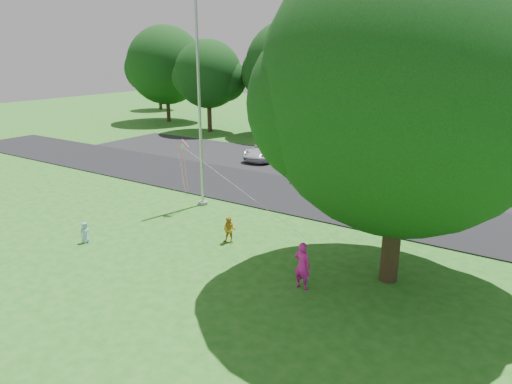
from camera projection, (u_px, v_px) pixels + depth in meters
The scene contains 14 objects.
ground at pixel (191, 255), 17.79m from camera, with size 120.00×120.00×0.00m, color #256B1C.
park_road at pixel (299, 195), 24.98m from camera, with size 60.00×6.00×0.06m, color black.
parking_strip at pixel (345, 171), 30.17m from camera, with size 42.00×7.00×0.06m, color black.
flagpole at pixel (200, 124), 22.39m from camera, with size 0.50×0.50×10.00m.
street_lamp at pixel (318, 119), 27.23m from camera, with size 1.71×0.54×6.16m.
trash_can at pixel (341, 173), 27.65m from camera, with size 0.62×0.62×0.99m.
big_tree at pixel (401, 97), 14.00m from camera, with size 9.71×9.15×11.06m.
tree_row at pixel (414, 77), 34.64m from camera, with size 64.35×11.94×10.88m.
horizon_trees at pixel (469, 89), 41.47m from camera, with size 77.46×7.20×7.02m.
parked_cars at pixel (348, 160), 29.89m from camera, with size 14.51×5.43×1.43m.
woman at pixel (302, 265), 15.06m from camera, with size 0.60×0.39×1.65m, color #F020A8.
child_yellow at pixel (229, 230), 18.76m from camera, with size 0.54×0.42×1.12m, color orange.
child_blue at pixel (85, 232), 18.80m from camera, with size 0.43×0.28×0.89m, color #9CCCF0.
kite at pixel (185, 156), 21.68m from camera, with size 8.80×4.01×2.96m.
Camera 1 is at (11.05, -12.22, 7.60)m, focal length 32.00 mm.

